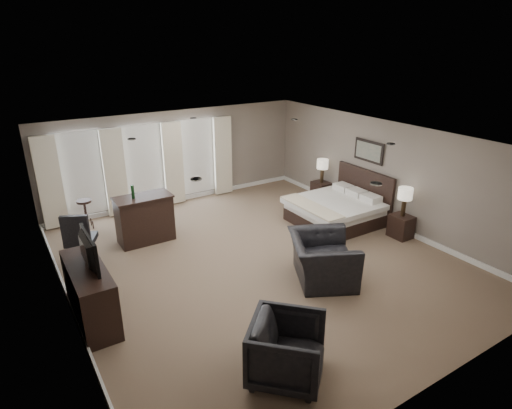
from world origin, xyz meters
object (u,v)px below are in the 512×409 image
lamp_near (404,202)px  tv (85,264)px  bar_stool_right (167,217)px  lamp_far (322,171)px  armchair_far (287,347)px  armchair_near (323,252)px  desk_chair (81,238)px  dresser (90,293)px  bar_counter (145,219)px  bar_stool_left (86,214)px  bed (332,201)px  nightstand_far (321,191)px  nightstand_near (401,226)px

lamp_near → tv: (-6.92, 0.61, 0.16)m
tv → bar_stool_right: tv is taller
lamp_far → armchair_far: (-4.94, -5.10, -0.39)m
armchair_near → desk_chair: desk_chair is taller
lamp_near → armchair_far: lamp_near is taller
dresser → bar_stool_right: (2.38, 2.68, -0.13)m
dresser → bar_counter: size_ratio=1.34×
bar_counter → bar_stool_right: bearing=22.2°
bar_counter → bar_stool_left: (-1.01, 1.47, -0.18)m
dresser → armchair_far: bearing=-54.8°
bed → dresser: bearing=-172.0°
bar_stool_left → bar_stool_right: bar_stool_left is taller
tv → bar_stool_left: (0.73, 3.90, -0.68)m
bar_stool_right → nightstand_far: bearing=-4.9°
nightstand_far → dresser: 7.29m
nightstand_near → lamp_near: size_ratio=0.79×
bed → dresser: size_ratio=1.17×
tv → bar_stool_right: 3.65m
armchair_far → bar_counter: bearing=48.0°
nightstand_near → nightstand_far: (0.00, 2.90, 0.00)m
nightstand_near → armchair_near: bearing=-170.8°
nightstand_near → dresser: (-6.92, 0.61, 0.22)m
bar_stool_right → tv: bearing=-131.6°
nightstand_far → armchair_far: armchair_far is taller
desk_chair → dresser: bearing=107.7°
nightstand_far → lamp_far: (0.00, 0.00, 0.62)m
armchair_near → bar_stool_left: size_ratio=1.83×
tv → desk_chair: size_ratio=0.81×
bar_stool_left → nightstand_far: bearing=-14.5°
tv → armchair_far: tv is taller
bar_stool_right → desk_chair: desk_chair is taller
armchair_near → bar_stool_left: armchair_near is taller
lamp_near → dresser: 6.96m
bar_stool_left → bar_stool_right: bearing=-36.4°
bed → bar_stool_left: (-5.30, 3.05, -0.26)m
nightstand_far → armchair_far: (-4.94, -5.10, 0.22)m
nightstand_far → lamp_near: size_ratio=0.80×
dresser → bar_stool_left: size_ratio=2.29×
lamp_near → nightstand_near: bearing=0.0°
lamp_near → desk_chair: bearing=158.4°
lamp_far → bar_stool_left: bearing=165.5°
bed → nightstand_near: bed is taller
bed → lamp_far: bearing=58.5°
bar_stool_left → armchair_far: bearing=-79.5°
nightstand_near → lamp_far: bearing=90.0°
nightstand_near → bar_stool_right: bearing=144.1°
lamp_far → dresser: size_ratio=0.40×
dresser → bar_stool_left: (0.73, 3.90, -0.12)m
nightstand_far → nightstand_near: bearing=-90.0°
bar_stool_left → desk_chair: desk_chair is taller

